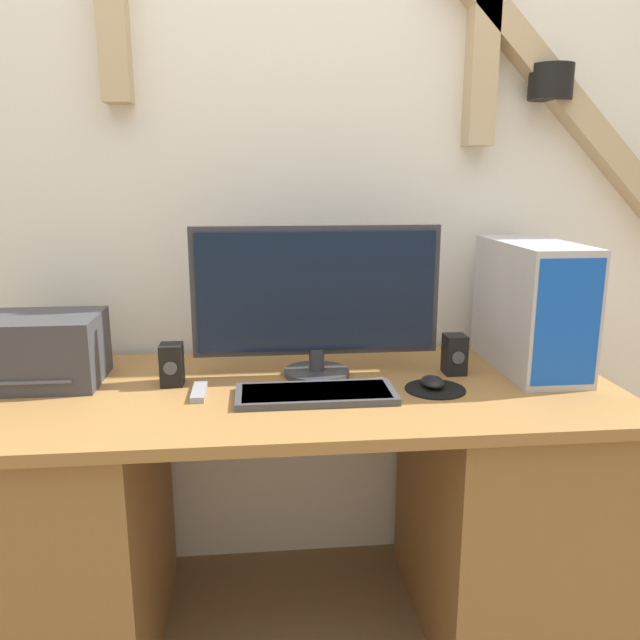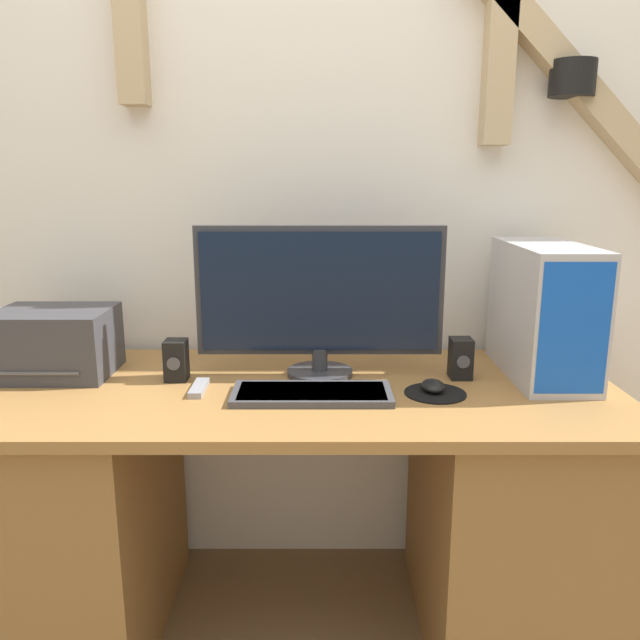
{
  "view_description": "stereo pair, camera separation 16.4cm",
  "coord_description": "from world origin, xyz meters",
  "px_view_note": "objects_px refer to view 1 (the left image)",
  "views": [
    {
      "loc": [
        -0.08,
        -1.23,
        1.31
      ],
      "look_at": [
        0.08,
        0.36,
        0.93
      ],
      "focal_mm": 35.0,
      "sensor_mm": 36.0,
      "label": 1
    },
    {
      "loc": [
        0.08,
        -1.24,
        1.31
      ],
      "look_at": [
        0.08,
        0.36,
        0.93
      ],
      "focal_mm": 35.0,
      "sensor_mm": 36.0,
      "label": 2
    }
  ],
  "objects_px": {
    "speaker_right": "(455,354)",
    "computer_tower": "(532,306)",
    "monitor": "(316,296)",
    "printer": "(41,350)",
    "keyboard": "(316,394)",
    "mouse": "(433,382)",
    "speaker_left": "(172,365)",
    "remote_control": "(199,392)"
  },
  "relations": [
    {
      "from": "computer_tower",
      "to": "speaker_right",
      "type": "height_order",
      "value": "computer_tower"
    },
    {
      "from": "computer_tower",
      "to": "remote_control",
      "type": "height_order",
      "value": "computer_tower"
    },
    {
      "from": "computer_tower",
      "to": "remote_control",
      "type": "xyz_separation_m",
      "value": [
        -0.95,
        -0.14,
        -0.18
      ]
    },
    {
      "from": "mouse",
      "to": "printer",
      "type": "xyz_separation_m",
      "value": [
        -1.05,
        0.15,
        0.07
      ]
    },
    {
      "from": "computer_tower",
      "to": "speaker_right",
      "type": "bearing_deg",
      "value": -172.41
    },
    {
      "from": "monitor",
      "to": "speaker_right",
      "type": "xyz_separation_m",
      "value": [
        0.39,
        -0.03,
        -0.17
      ]
    },
    {
      "from": "speaker_left",
      "to": "remote_control",
      "type": "distance_m",
      "value": 0.13
    },
    {
      "from": "remote_control",
      "to": "monitor",
      "type": "bearing_deg",
      "value": 22.97
    },
    {
      "from": "speaker_left",
      "to": "remote_control",
      "type": "height_order",
      "value": "speaker_left"
    },
    {
      "from": "keyboard",
      "to": "speaker_right",
      "type": "height_order",
      "value": "speaker_right"
    },
    {
      "from": "remote_control",
      "to": "speaker_right",
      "type": "bearing_deg",
      "value": 8.71
    },
    {
      "from": "keyboard",
      "to": "printer",
      "type": "bearing_deg",
      "value": 165.35
    },
    {
      "from": "keyboard",
      "to": "mouse",
      "type": "height_order",
      "value": "mouse"
    },
    {
      "from": "monitor",
      "to": "mouse",
      "type": "relative_size",
      "value": 7.96
    },
    {
      "from": "speaker_left",
      "to": "mouse",
      "type": "bearing_deg",
      "value": -8.38
    },
    {
      "from": "keyboard",
      "to": "remote_control",
      "type": "relative_size",
      "value": 3.16
    },
    {
      "from": "monitor",
      "to": "remote_control",
      "type": "height_order",
      "value": "monitor"
    },
    {
      "from": "keyboard",
      "to": "computer_tower",
      "type": "distance_m",
      "value": 0.7
    },
    {
      "from": "monitor",
      "to": "computer_tower",
      "type": "xyz_separation_m",
      "value": [
        0.63,
        0.01,
        -0.04
      ]
    },
    {
      "from": "keyboard",
      "to": "remote_control",
      "type": "distance_m",
      "value": 0.3
    },
    {
      "from": "keyboard",
      "to": "speaker_left",
      "type": "relative_size",
      "value": 3.59
    },
    {
      "from": "mouse",
      "to": "speaker_left",
      "type": "xyz_separation_m",
      "value": [
        -0.69,
        0.1,
        0.04
      ]
    },
    {
      "from": "monitor",
      "to": "printer",
      "type": "bearing_deg",
      "value": 179.45
    },
    {
      "from": "mouse",
      "to": "speaker_right",
      "type": "distance_m",
      "value": 0.16
    },
    {
      "from": "speaker_left",
      "to": "remote_control",
      "type": "bearing_deg",
      "value": -49.59
    },
    {
      "from": "printer",
      "to": "computer_tower",
      "type": "bearing_deg",
      "value": -0.09
    },
    {
      "from": "printer",
      "to": "speaker_right",
      "type": "relative_size",
      "value": 2.78
    },
    {
      "from": "speaker_right",
      "to": "computer_tower",
      "type": "bearing_deg",
      "value": 7.59
    },
    {
      "from": "remote_control",
      "to": "speaker_left",
      "type": "bearing_deg",
      "value": 130.41
    },
    {
      "from": "monitor",
      "to": "speaker_left",
      "type": "xyz_separation_m",
      "value": [
        -0.4,
        -0.04,
        -0.17
      ]
    },
    {
      "from": "speaker_left",
      "to": "monitor",
      "type": "bearing_deg",
      "value": 6.24
    },
    {
      "from": "computer_tower",
      "to": "printer",
      "type": "relative_size",
      "value": 1.37
    },
    {
      "from": "monitor",
      "to": "computer_tower",
      "type": "distance_m",
      "value": 0.63
    },
    {
      "from": "monitor",
      "to": "printer",
      "type": "relative_size",
      "value": 2.17
    },
    {
      "from": "printer",
      "to": "keyboard",
      "type": "bearing_deg",
      "value": -14.65
    },
    {
      "from": "speaker_right",
      "to": "remote_control",
      "type": "distance_m",
      "value": 0.72
    },
    {
      "from": "keyboard",
      "to": "computer_tower",
      "type": "relative_size",
      "value": 0.94
    },
    {
      "from": "computer_tower",
      "to": "monitor",
      "type": "bearing_deg",
      "value": -179.53
    },
    {
      "from": "printer",
      "to": "speaker_left",
      "type": "distance_m",
      "value": 0.36
    },
    {
      "from": "keyboard",
      "to": "computer_tower",
      "type": "bearing_deg",
      "value": 16.25
    },
    {
      "from": "printer",
      "to": "remote_control",
      "type": "height_order",
      "value": "printer"
    },
    {
      "from": "computer_tower",
      "to": "speaker_left",
      "type": "distance_m",
      "value": 1.03
    }
  ]
}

